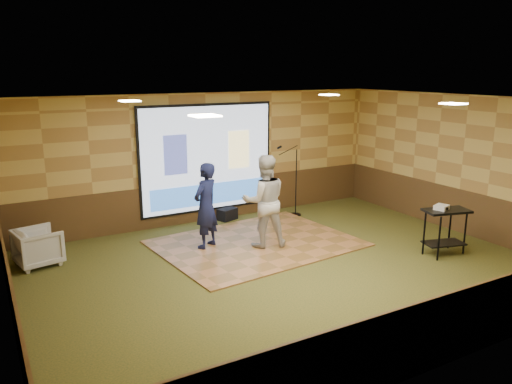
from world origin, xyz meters
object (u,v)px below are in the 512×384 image
dance_floor (256,243)px  projector (441,207)px  player_left (206,206)px  mic_stand (294,196)px  projector_screen (208,159)px  av_table (446,224)px  player_right (264,201)px  banquet_chair (38,247)px  duffel_bag (227,214)px

dance_floor → projector: (2.81, -2.24, 0.93)m
player_left → mic_stand: mic_stand is taller
projector_screen → mic_stand: projector_screen is taller
av_table → projector: bearing=146.6°
player_right → projector: (2.75, -2.01, -0.01)m
dance_floor → projector: projector is taller
player_right → banquet_chair: (-4.10, 1.21, -0.61)m
dance_floor → banquet_chair: banquet_chair is taller
av_table → player_left: bearing=146.4°
dance_floor → duffel_bag: 1.86m
player_left → projector: player_left is taller
projector_screen → av_table: size_ratio=3.68×
duffel_bag → av_table: bearing=-57.2°
mic_stand → projector_screen: bearing=148.2°
projector → duffel_bag: bearing=103.5°
player_left → projector: (3.80, -2.52, 0.06)m
player_left → mic_stand: size_ratio=0.97×
av_table → player_right: bearing=143.9°
projector_screen → player_left: bearing=-115.6°
projector_screen → av_table: bearing=-54.7°
projector → av_table: bearing=-52.1°
av_table → mic_stand: mic_stand is taller
av_table → duffel_bag: (-2.66, 4.13, -0.48)m
banquet_chair → dance_floor: bearing=-115.1°
player_right → projector: bearing=160.5°
banquet_chair → mic_stand: bearing=-97.8°
projector_screen → player_right: projector_screen is taller
dance_floor → duffel_bag: duffel_bag is taller
projector_screen → projector: projector_screen is taller
duffel_bag → dance_floor: bearing=-97.2°
projector → duffel_bag: size_ratio=0.60×
mic_stand → duffel_bag: bearing=150.0°
dance_floor → projector: 3.71m
projector_screen → player_right: 2.32m
player_left → projector: bearing=116.3°
player_left → duffel_bag: 2.12m
player_right → av_table: (2.84, -2.07, -0.34)m
projector_screen → player_right: size_ratio=1.78×
mic_stand → duffel_bag: (-1.59, 0.47, -0.35)m
projector_screen → duffel_bag: projector_screen is taller
dance_floor → player_right: bearing=-76.6°
player_left → banquet_chair: (-3.06, 0.70, -0.54)m
av_table → banquet_chair: 7.68m
av_table → projector: projector is taller
av_table → banquet_chair: av_table is taller
av_table → mic_stand: (-1.07, 3.66, -0.13)m
player_right → duffel_bag: bearing=-78.3°
projector_screen → player_left: (-0.83, -1.74, -0.59)m
player_left → banquet_chair: bearing=-43.0°
projector → banquet_chair: (-6.86, 3.22, -0.60)m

